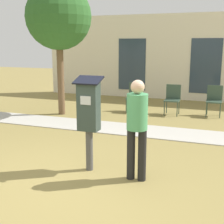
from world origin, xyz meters
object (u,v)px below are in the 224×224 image
object	(u,v)px
outdoor_chair_left	(135,95)
outdoor_chair_right	(214,98)
parking_meter	(89,111)
outdoor_chair_middle	(173,97)
person_standing	(137,122)

from	to	relation	value
outdoor_chair_left	outdoor_chair_right	bearing A→B (deg)	2.07
parking_meter	outdoor_chair_middle	world-z (taller)	parking_meter
parking_meter	outdoor_chair_left	xyz separation A→B (m)	(-0.59, 4.80, -0.49)
person_standing	outdoor_chair_right	world-z (taller)	person_standing
person_standing	outdoor_chair_left	bearing A→B (deg)	78.76
parking_meter	outdoor_chair_middle	xyz separation A→B (m)	(0.60, 4.79, -0.49)
person_standing	outdoor_chair_middle	size ratio (longest dim) A/B	1.76
parking_meter	outdoor_chair_middle	bearing A→B (deg)	82.82
person_standing	outdoor_chair_right	size ratio (longest dim) A/B	1.76
outdoor_chair_left	outdoor_chair_middle	world-z (taller)	same
parking_meter	outdoor_chair_right	xyz separation A→B (m)	(1.80, 5.01, -0.49)
person_standing	outdoor_chair_middle	distance (m)	4.92
person_standing	outdoor_chair_right	bearing A→B (deg)	51.95
outdoor_chair_left	outdoor_chair_right	world-z (taller)	same
outdoor_chair_left	outdoor_chair_middle	xyz separation A→B (m)	(1.19, -0.01, 0.00)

